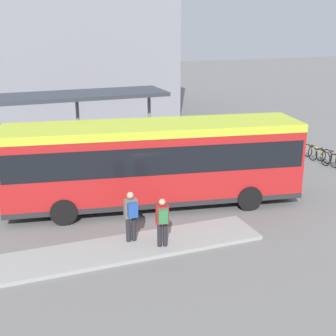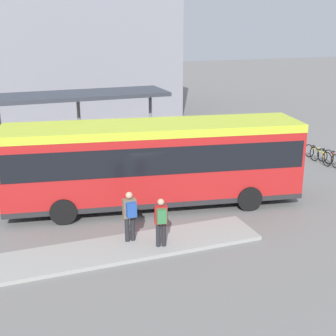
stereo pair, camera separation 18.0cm
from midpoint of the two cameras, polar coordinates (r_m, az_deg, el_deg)
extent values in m
plane|color=slate|center=(18.44, -1.35, -4.53)|extent=(120.00, 120.00, 0.00)
cube|color=#9E9E99|center=(14.98, -6.25, -9.90)|extent=(9.57, 1.80, 0.12)
cube|color=red|center=(17.83, -1.39, 0.84)|extent=(11.39, 4.30, 2.91)
cube|color=#C6DB33|center=(17.50, -1.42, 4.93)|extent=(11.42, 4.32, 0.30)
cube|color=black|center=(17.73, -1.40, 1.92)|extent=(11.18, 4.29, 1.02)
cube|color=black|center=(19.37, 15.05, 2.67)|extent=(0.46, 2.20, 1.12)
cube|color=#28282B|center=(18.27, -1.36, -3.22)|extent=(11.40, 4.31, 0.20)
cylinder|color=black|center=(20.11, 7.87, -1.32)|extent=(0.99, 0.44, 0.96)
cylinder|color=black|center=(18.07, 10.15, -3.66)|extent=(0.99, 0.44, 0.96)
cylinder|color=black|center=(19.16, -12.19, -2.54)|extent=(0.99, 0.44, 0.96)
cylinder|color=black|center=(17.00, -12.33, -5.19)|extent=(0.99, 0.44, 0.96)
cylinder|color=#232328|center=(14.82, -0.85, -8.15)|extent=(0.15, 0.15, 0.78)
cylinder|color=#232328|center=(14.85, -0.17, -8.10)|extent=(0.15, 0.15, 0.78)
cube|color=#B21E1E|center=(14.55, -0.51, -5.70)|extent=(0.43, 0.29, 0.59)
cube|color=#337542|center=(14.36, -0.40, -5.91)|extent=(0.33, 0.25, 0.44)
sphere|color=tan|center=(14.39, -0.52, -4.17)|extent=(0.21, 0.21, 0.21)
cylinder|color=#232328|center=(15.18, -4.65, -7.47)|extent=(0.15, 0.15, 0.82)
cylinder|color=#232328|center=(15.23, -3.99, -7.37)|extent=(0.15, 0.15, 0.82)
cube|color=#7A664C|center=(14.92, -4.38, -4.92)|extent=(0.41, 0.23, 0.62)
cube|color=#234CA3|center=(14.72, -4.14, -5.10)|extent=(0.31, 0.21, 0.47)
sphere|color=tan|center=(14.76, -4.42, -3.34)|extent=(0.22, 0.22, 0.22)
torus|color=black|center=(24.88, 19.19, 1.29)|extent=(0.05, 0.74, 0.74)
cylinder|color=red|center=(24.44, 19.97, 1.52)|extent=(0.04, 0.79, 0.04)
cylinder|color=red|center=(24.59, 19.69, 1.50)|extent=(0.04, 0.04, 0.37)
cube|color=black|center=(24.55, 19.74, 1.91)|extent=(0.07, 0.18, 0.04)
torus|color=black|center=(25.21, 17.61, 1.65)|extent=(0.05, 0.74, 0.74)
torus|color=black|center=(24.46, 19.02, 1.03)|extent=(0.05, 0.74, 0.74)
cylinder|color=gold|center=(24.77, 18.35, 1.88)|extent=(0.04, 0.78, 0.04)
cylinder|color=gold|center=(24.65, 18.60, 1.63)|extent=(0.04, 0.04, 0.36)
cube|color=black|center=(24.60, 18.64, 2.04)|extent=(0.07, 0.18, 0.04)
cylinder|color=gold|center=(25.05, 17.81, 2.31)|extent=(0.48, 0.03, 0.03)
torus|color=black|center=(25.21, 18.49, 1.51)|extent=(0.14, 0.69, 0.69)
torus|color=black|center=(25.83, 17.01, 2.03)|extent=(0.14, 0.69, 0.69)
cylinder|color=black|center=(25.46, 17.79, 2.26)|extent=(0.13, 0.73, 0.04)
cylinder|color=black|center=(25.58, 17.51, 2.23)|extent=(0.04, 0.04, 0.34)
cube|color=black|center=(25.54, 17.55, 2.59)|extent=(0.09, 0.19, 0.04)
cylinder|color=black|center=(25.19, 18.41, 2.23)|extent=(0.48, 0.10, 0.03)
cube|color=#383D47|center=(22.24, -10.73, 8.72)|extent=(8.32, 2.59, 0.18)
cylinder|color=gray|center=(22.29, -19.45, 3.16)|extent=(0.16, 0.16, 3.53)
cylinder|color=gray|center=(23.44, -1.92, 4.85)|extent=(0.16, 0.16, 3.53)
cylinder|color=gray|center=(22.60, -10.47, 4.08)|extent=(0.16, 0.16, 3.53)
cylinder|color=slate|center=(21.76, -0.15, -0.22)|extent=(0.80, 0.80, 0.56)
sphere|color=#286B2D|center=(21.57, -0.15, 1.36)|extent=(0.92, 0.92, 0.92)
cube|color=gray|center=(36.72, -15.08, 15.19)|extent=(18.26, 10.47, 11.48)
camera|label=1|loc=(0.09, -89.71, 0.09)|focal=50.00mm
camera|label=2|loc=(0.09, 90.29, -0.09)|focal=50.00mm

